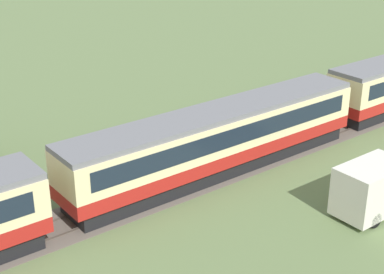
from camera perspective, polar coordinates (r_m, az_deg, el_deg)
passenger_train at (r=34.42m, az=2.85°, el=0.05°), size 104.90×3.13×3.91m
railway_track at (r=31.25m, az=-8.84°, el=-7.23°), size 158.88×3.60×0.04m
delivery_truck_cream at (r=31.92m, az=17.59°, el=-4.60°), size 5.45×2.24×2.79m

